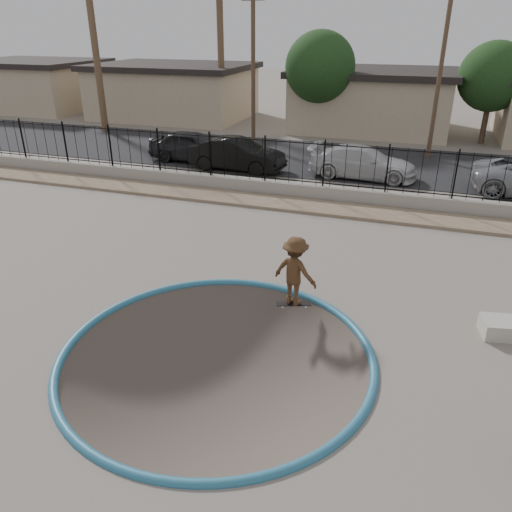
{
  "coord_description": "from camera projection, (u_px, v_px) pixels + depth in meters",
  "views": [
    {
      "loc": [
        3.72,
        -9.32,
        6.69
      ],
      "look_at": [
        -0.1,
        2.0,
        1.09
      ],
      "focal_mm": 35.0,
      "sensor_mm": 36.0,
      "label": 1
    }
  ],
  "objects": [
    {
      "name": "utility_pole_mid",
      "position": [
        442.0,
        61.0,
        24.95
      ],
      "size": [
        1.7,
        0.24,
        9.5
      ],
      "color": "#473323",
      "rests_on": "ground"
    },
    {
      "name": "car_b",
      "position": [
        237.0,
        154.0,
        24.49
      ],
      "size": [
        4.81,
        1.97,
        1.55
      ],
      "primitive_type": "imported",
      "rotation": [
        0.0,
        0.0,
        1.5
      ],
      "color": "black",
      "rests_on": "street"
    },
    {
      "name": "car_c",
      "position": [
        363.0,
        162.0,
        23.32
      ],
      "size": [
        5.06,
        2.21,
        1.45
      ],
      "primitive_type": "imported",
      "rotation": [
        0.0,
        0.0,
        1.53
      ],
      "color": "silver",
      "rests_on": "street"
    },
    {
      "name": "car_a",
      "position": [
        193.0,
        146.0,
        26.14
      ],
      "size": [
        4.63,
        1.93,
        1.57
      ],
      "primitive_type": "imported",
      "rotation": [
        0.0,
        0.0,
        1.59
      ],
      "color": "black",
      "rests_on": "street"
    },
    {
      "name": "ground",
      "position": [
        328.0,
        211.0,
        22.68
      ],
      "size": [
        120.0,
        120.0,
        2.2
      ],
      "primitive_type": "cube",
      "color": "slate",
      "rests_on": "ground"
    },
    {
      "name": "house_west",
      "position": [
        174.0,
        90.0,
        38.15
      ],
      "size": [
        11.6,
        8.6,
        3.9
      ],
      "color": "tan",
      "rests_on": "ground"
    },
    {
      "name": "coping_ring",
      "position": [
        217.0,
        355.0,
        11.06
      ],
      "size": [
        7.04,
        7.04,
        0.2
      ],
      "primitive_type": "torus",
      "color": "teal",
      "rests_on": "ground"
    },
    {
      "name": "rock_strip",
      "position": [
        316.0,
        207.0,
        19.78
      ],
      "size": [
        42.0,
        1.6,
        0.11
      ],
      "primitive_type": "cube",
      "color": "#9F8768",
      "rests_on": "ground"
    },
    {
      "name": "fence",
      "position": [
        324.0,
        164.0,
        20.11
      ],
      "size": [
        40.0,
        0.04,
        1.8
      ],
      "color": "black",
      "rests_on": "retaining_wall"
    },
    {
      "name": "house_center",
      "position": [
        373.0,
        99.0,
        33.81
      ],
      "size": [
        10.6,
        8.6,
        3.9
      ],
      "color": "tan",
      "rests_on": "ground"
    },
    {
      "name": "utility_pole_left",
      "position": [
        253.0,
        62.0,
        27.95
      ],
      "size": [
        1.7,
        0.24,
        9.0
      ],
      "color": "#473323",
      "rests_on": "ground"
    },
    {
      "name": "street",
      "position": [
        348.0,
        161.0,
        26.49
      ],
      "size": [
        90.0,
        8.0,
        0.04
      ],
      "primitive_type": "cube",
      "color": "black",
      "rests_on": "ground"
    },
    {
      "name": "street_tree_left",
      "position": [
        320.0,
        67.0,
        30.73
      ],
      "size": [
        4.32,
        4.32,
        6.36
      ],
      "color": "#473323",
      "rests_on": "ground"
    },
    {
      "name": "bowl_pit",
      "position": [
        217.0,
        355.0,
        11.06
      ],
      "size": [
        6.84,
        6.84,
        1.8
      ],
      "primitive_type": null,
      "color": "#493F38",
      "rests_on": "ground"
    },
    {
      "name": "palm_mid",
      "position": [
        220.0,
        22.0,
        32.55
      ],
      "size": [
        2.3,
        2.3,
        9.3
      ],
      "color": "brown",
      "rests_on": "ground"
    },
    {
      "name": "house_west_far",
      "position": [
        35.0,
        84.0,
        41.91
      ],
      "size": [
        10.6,
        8.6,
        3.9
      ],
      "color": "tan",
      "rests_on": "ground"
    },
    {
      "name": "palm_left",
      "position": [
        89.0,
        0.0,
        30.61
      ],
      "size": [
        2.3,
        2.3,
        11.3
      ],
      "color": "brown",
      "rests_on": "ground"
    },
    {
      "name": "skateboard",
      "position": [
        294.0,
        304.0,
        12.95
      ],
      "size": [
        0.92,
        0.52,
        0.08
      ],
      "rotation": [
        0.0,
        0.0,
        0.35
      ],
      "color": "black",
      "rests_on": "ground"
    },
    {
      "name": "skater",
      "position": [
        295.0,
        275.0,
        12.59
      ],
      "size": [
        1.33,
        0.98,
        1.84
      ],
      "primitive_type": "imported",
      "rotation": [
        0.0,
        0.0,
        2.87
      ],
      "color": "brown",
      "rests_on": "ground"
    },
    {
      "name": "retaining_wall",
      "position": [
        322.0,
        193.0,
        20.62
      ],
      "size": [
        42.0,
        0.45,
        0.6
      ],
      "primitive_type": "cube",
      "color": "gray",
      "rests_on": "ground"
    },
    {
      "name": "street_tree_mid",
      "position": [
        493.0,
        77.0,
        28.85
      ],
      "size": [
        3.96,
        3.96,
        5.83
      ],
      "color": "#473323",
      "rests_on": "ground"
    }
  ]
}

